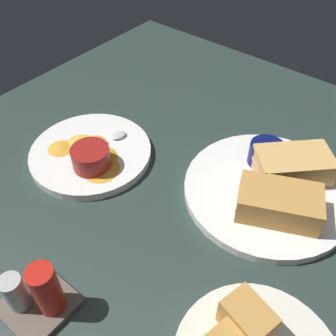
{
  "coord_description": "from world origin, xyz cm",
  "views": [
    {
      "loc": [
        -23.01,
        32.84,
        50.37
      ],
      "look_at": [
        7.0,
        -4.48,
        3.0
      ],
      "focal_mm": 40.3,
      "sensor_mm": 36.0,
      "label": 1
    }
  ],
  "objects_px": {
    "ramekin_light_gravy": "(91,157)",
    "condiment_caddy": "(37,295)",
    "spoon_by_gravy_ramekin": "(113,138)",
    "sandwich_half_near": "(279,203)",
    "sandwich_half_far": "(293,165)",
    "plate_chips_companion": "(92,152)",
    "spoon_by_dark_ramekin": "(270,181)",
    "plate_sandwich_main": "(267,191)",
    "ramekin_dark_sauce": "(266,153)"
  },
  "relations": [
    {
      "from": "ramekin_dark_sauce",
      "to": "plate_chips_companion",
      "type": "relative_size",
      "value": 0.27
    },
    {
      "from": "spoon_by_dark_ramekin",
      "to": "condiment_caddy",
      "type": "bearing_deg",
      "value": 70.87
    },
    {
      "from": "ramekin_light_gravy",
      "to": "spoon_by_gravy_ramekin",
      "type": "distance_m",
      "value": 0.08
    },
    {
      "from": "spoon_by_gravy_ramekin",
      "to": "plate_chips_companion",
      "type": "bearing_deg",
      "value": 75.76
    },
    {
      "from": "ramekin_dark_sauce",
      "to": "plate_chips_companion",
      "type": "distance_m",
      "value": 0.33
    },
    {
      "from": "sandwich_half_far",
      "to": "plate_chips_companion",
      "type": "height_order",
      "value": "sandwich_half_far"
    },
    {
      "from": "ramekin_dark_sauce",
      "to": "spoon_by_dark_ramekin",
      "type": "bearing_deg",
      "value": 130.1
    },
    {
      "from": "condiment_caddy",
      "to": "ramekin_light_gravy",
      "type": "bearing_deg",
      "value": -58.36
    },
    {
      "from": "sandwich_half_far",
      "to": "plate_chips_companion",
      "type": "relative_size",
      "value": 0.62
    },
    {
      "from": "plate_sandwich_main",
      "to": "ramekin_light_gravy",
      "type": "distance_m",
      "value": 0.32
    },
    {
      "from": "spoon_by_dark_ramekin",
      "to": "spoon_by_gravy_ramekin",
      "type": "xyz_separation_m",
      "value": [
        0.3,
        0.09,
        0.0
      ]
    },
    {
      "from": "plate_chips_companion",
      "to": "ramekin_dark_sauce",
      "type": "bearing_deg",
      "value": -147.23
    },
    {
      "from": "plate_chips_companion",
      "to": "plate_sandwich_main",
      "type": "bearing_deg",
      "value": -158.39
    },
    {
      "from": "sandwich_half_near",
      "to": "ramekin_light_gravy",
      "type": "bearing_deg",
      "value": 19.67
    },
    {
      "from": "spoon_by_dark_ramekin",
      "to": "spoon_by_gravy_ramekin",
      "type": "height_order",
      "value": "same"
    },
    {
      "from": "plate_sandwich_main",
      "to": "spoon_by_dark_ramekin",
      "type": "xyz_separation_m",
      "value": [
        0.0,
        -0.01,
        0.01
      ]
    },
    {
      "from": "plate_chips_companion",
      "to": "spoon_by_gravy_ramekin",
      "type": "height_order",
      "value": "spoon_by_gravy_ramekin"
    },
    {
      "from": "plate_sandwich_main",
      "to": "spoon_by_gravy_ramekin",
      "type": "distance_m",
      "value": 0.31
    },
    {
      "from": "sandwich_half_near",
      "to": "plate_chips_companion",
      "type": "height_order",
      "value": "sandwich_half_near"
    },
    {
      "from": "plate_chips_companion",
      "to": "ramekin_light_gravy",
      "type": "bearing_deg",
      "value": 140.19
    },
    {
      "from": "plate_chips_companion",
      "to": "condiment_caddy",
      "type": "relative_size",
      "value": 2.47
    },
    {
      "from": "condiment_caddy",
      "to": "sandwich_half_near",
      "type": "bearing_deg",
      "value": -117.51
    },
    {
      "from": "ramekin_light_gravy",
      "to": "condiment_caddy",
      "type": "height_order",
      "value": "condiment_caddy"
    },
    {
      "from": "sandwich_half_near",
      "to": "spoon_by_dark_ramekin",
      "type": "height_order",
      "value": "sandwich_half_near"
    },
    {
      "from": "sandwich_half_near",
      "to": "condiment_caddy",
      "type": "distance_m",
      "value": 0.38
    },
    {
      "from": "ramekin_light_gravy",
      "to": "spoon_by_gravy_ramekin",
      "type": "height_order",
      "value": "ramekin_light_gravy"
    },
    {
      "from": "spoon_by_dark_ramekin",
      "to": "spoon_by_gravy_ramekin",
      "type": "bearing_deg",
      "value": 16.89
    },
    {
      "from": "sandwich_half_near",
      "to": "ramekin_light_gravy",
      "type": "distance_m",
      "value": 0.34
    },
    {
      "from": "sandwich_half_far",
      "to": "spoon_by_gravy_ramekin",
      "type": "xyz_separation_m",
      "value": [
        0.32,
        0.13,
        -0.02
      ]
    },
    {
      "from": "plate_sandwich_main",
      "to": "condiment_caddy",
      "type": "height_order",
      "value": "condiment_caddy"
    },
    {
      "from": "plate_sandwich_main",
      "to": "sandwich_half_far",
      "type": "xyz_separation_m",
      "value": [
        -0.02,
        -0.05,
        0.03
      ]
    },
    {
      "from": "ramekin_dark_sauce",
      "to": "plate_chips_companion",
      "type": "height_order",
      "value": "ramekin_dark_sauce"
    },
    {
      "from": "sandwich_half_near",
      "to": "plate_chips_companion",
      "type": "distance_m",
      "value": 0.36
    },
    {
      "from": "plate_sandwich_main",
      "to": "plate_chips_companion",
      "type": "relative_size",
      "value": 1.24
    },
    {
      "from": "spoon_by_gravy_ramekin",
      "to": "condiment_caddy",
      "type": "relative_size",
      "value": 1.04
    },
    {
      "from": "plate_sandwich_main",
      "to": "condiment_caddy",
      "type": "distance_m",
      "value": 0.41
    },
    {
      "from": "sandwich_half_far",
      "to": "ramekin_light_gravy",
      "type": "height_order",
      "value": "sandwich_half_far"
    },
    {
      "from": "sandwich_half_near",
      "to": "ramekin_light_gravy",
      "type": "relative_size",
      "value": 2.13
    },
    {
      "from": "sandwich_half_far",
      "to": "ramekin_dark_sauce",
      "type": "height_order",
      "value": "sandwich_half_far"
    },
    {
      "from": "sandwich_half_far",
      "to": "condiment_caddy",
      "type": "xyz_separation_m",
      "value": [
        0.16,
        0.43,
        -0.01
      ]
    },
    {
      "from": "spoon_by_dark_ramekin",
      "to": "spoon_by_gravy_ramekin",
      "type": "relative_size",
      "value": 0.86
    },
    {
      "from": "sandwich_half_near",
      "to": "spoon_by_gravy_ramekin",
      "type": "height_order",
      "value": "sandwich_half_near"
    },
    {
      "from": "spoon_by_gravy_ramekin",
      "to": "sandwich_half_near",
      "type": "bearing_deg",
      "value": -173.98
    },
    {
      "from": "sandwich_half_near",
      "to": "plate_chips_companion",
      "type": "bearing_deg",
      "value": 13.41
    },
    {
      "from": "ramekin_dark_sauce",
      "to": "spoon_by_dark_ramekin",
      "type": "distance_m",
      "value": 0.06
    },
    {
      "from": "plate_chips_companion",
      "to": "ramekin_light_gravy",
      "type": "height_order",
      "value": "ramekin_light_gravy"
    },
    {
      "from": "spoon_by_dark_ramekin",
      "to": "plate_chips_companion",
      "type": "height_order",
      "value": "spoon_by_dark_ramekin"
    },
    {
      "from": "plate_sandwich_main",
      "to": "plate_chips_companion",
      "type": "xyz_separation_m",
      "value": [
        0.31,
        0.12,
        0.0
      ]
    },
    {
      "from": "spoon_by_dark_ramekin",
      "to": "ramekin_light_gravy",
      "type": "height_order",
      "value": "ramekin_light_gravy"
    },
    {
      "from": "sandwich_half_near",
      "to": "ramekin_light_gravy",
      "type": "height_order",
      "value": "sandwich_half_near"
    }
  ]
}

